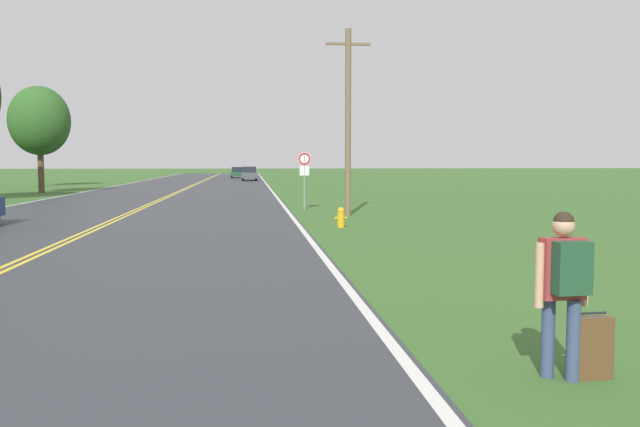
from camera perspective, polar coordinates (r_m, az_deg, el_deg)
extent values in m
cylinder|color=#38476B|center=(7.47, 18.64, -9.86)|extent=(0.14, 0.14, 0.83)
cylinder|color=#38476B|center=(7.43, 20.54, -9.99)|extent=(0.14, 0.14, 0.83)
cube|color=#993333|center=(7.30, 19.74, -4.37)|extent=(0.46, 0.22, 0.62)
sphere|color=tan|center=(7.25, 19.83, -0.96)|extent=(0.23, 0.23, 0.23)
sphere|color=#2D2319|center=(7.25, 19.83, -0.65)|extent=(0.21, 0.21, 0.21)
cylinder|color=tan|center=(7.19, 18.01, -4.97)|extent=(0.09, 0.09, 0.66)
cylinder|color=tan|center=(7.44, 21.38, -4.75)|extent=(0.09, 0.09, 0.66)
cube|color=#1E472D|center=(7.15, 20.47, -4.33)|extent=(0.37, 0.20, 0.52)
cube|color=brown|center=(7.58, 21.88, -10.47)|extent=(0.44, 0.17, 0.65)
cylinder|color=black|center=(7.50, 21.96, -7.79)|extent=(0.30, 0.05, 0.02)
cylinder|color=gold|center=(22.75, 1.77, -0.54)|extent=(0.25, 0.25, 0.51)
sphere|color=gold|center=(22.72, 1.77, 0.24)|extent=(0.24, 0.24, 0.24)
cylinder|color=gold|center=(22.76, 2.18, -0.39)|extent=(0.08, 0.09, 0.09)
cylinder|color=gold|center=(22.72, 1.35, -0.40)|extent=(0.08, 0.09, 0.09)
cylinder|color=gray|center=(31.13, -1.33, 2.72)|extent=(0.07, 0.07, 2.59)
cylinder|color=white|center=(31.10, -1.33, 4.64)|extent=(0.60, 0.02, 0.60)
torus|color=red|center=(31.09, -1.32, 4.64)|extent=(0.55, 0.07, 0.55)
cube|color=white|center=(31.10, -1.32, 3.63)|extent=(0.44, 0.02, 0.44)
cylinder|color=brown|center=(27.62, 2.37, 7.61)|extent=(0.24, 0.24, 7.52)
cube|color=brown|center=(27.97, 2.40, 14.08)|extent=(1.80, 0.12, 0.10)
cylinder|color=#473828|center=(65.19, -22.47, 3.84)|extent=(0.40, 0.40, 3.86)
ellipsoid|color=#386B2D|center=(65.27, -22.56, 7.04)|extent=(4.03, 4.03, 4.63)
cylinder|color=brown|center=(51.28, -22.44, 3.44)|extent=(0.42, 0.42, 3.26)
ellipsoid|color=#2D5B23|center=(51.35, -22.56, 7.23)|extent=(4.17, 4.17, 4.79)
cylinder|color=black|center=(76.46, -5.39, 3.00)|extent=(0.20, 0.66, 0.66)
cylinder|color=black|center=(76.46, -6.52, 2.99)|extent=(0.20, 0.66, 0.66)
cylinder|color=black|center=(79.17, -5.42, 3.05)|extent=(0.20, 0.66, 0.66)
cylinder|color=black|center=(79.17, -6.51, 3.04)|extent=(0.20, 0.66, 0.66)
cube|color=#47474C|center=(77.80, -5.96, 3.23)|extent=(1.71, 4.37, 0.63)
cube|color=#1E232D|center=(77.97, -5.97, 3.71)|extent=(1.50, 2.40, 0.66)
cylinder|color=black|center=(88.70, -6.35, 3.18)|extent=(0.23, 0.63, 0.62)
cylinder|color=black|center=(88.65, -7.43, 3.17)|extent=(0.23, 0.63, 0.62)
cylinder|color=black|center=(91.58, -6.42, 3.22)|extent=(0.23, 0.63, 0.62)
cylinder|color=black|center=(91.54, -7.46, 3.21)|extent=(0.23, 0.63, 0.62)
cube|color=#1E472D|center=(90.11, -6.92, 3.34)|extent=(2.06, 4.73, 0.53)
cube|color=#1E232D|center=(90.29, -6.93, 3.71)|extent=(1.75, 2.63, 0.64)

